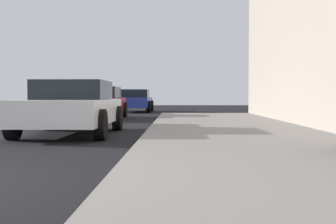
# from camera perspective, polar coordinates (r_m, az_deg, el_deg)

# --- Properties ---
(sidewalk) EXTENTS (4.00, 32.00, 0.15)m
(sidewalk) POSITION_cam_1_polar(r_m,az_deg,el_deg) (4.53, 18.41, -8.68)
(sidewalk) COLOR gray
(sidewalk) RESTS_ON ground_plane
(car_white) EXTENTS (2.03, 4.19, 1.27)m
(car_white) POSITION_cam_1_polar(r_m,az_deg,el_deg) (10.91, -11.94, 0.62)
(car_white) COLOR white
(car_white) RESTS_ON ground_plane
(car_red) EXTENTS (2.00, 4.38, 1.27)m
(car_red) POSITION_cam_1_polar(r_m,az_deg,el_deg) (18.30, -8.77, 1.19)
(car_red) COLOR red
(car_red) RESTS_ON ground_plane
(car_blue) EXTENTS (1.98, 4.57, 1.27)m
(car_blue) POSITION_cam_1_polar(r_m,az_deg,el_deg) (25.98, -4.21, 1.46)
(car_blue) COLOR #233899
(car_blue) RESTS_ON ground_plane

